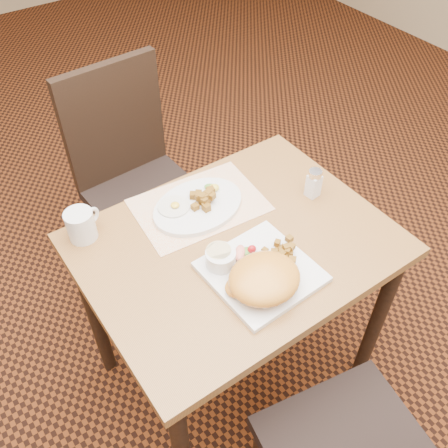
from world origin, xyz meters
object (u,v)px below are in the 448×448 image
Objects in this scene: chair_far at (134,172)px; coffee_mug at (81,225)px; plate_oval at (198,206)px; table at (236,265)px; salt_shaker at (314,183)px; plate_square at (261,272)px.

chair_far is 8.59× the size of coffee_mug.
plate_oval is at bearing -15.44° from coffee_mug.
table is 0.93× the size of chair_far.
salt_shaker reaches higher than coffee_mug.
plate_square reaches higher than table.
salt_shaker is 0.89× the size of coffee_mug.
chair_far is at bearing 88.11° from plate_oval.
plate_oval is 3.05× the size of salt_shaker.
plate_square is (-0.02, -0.85, 0.22)m from chair_far.
chair_far is 0.62m from coffee_mug.
plate_oval is at bearing 89.89° from plate_square.
plate_oval is 0.38m from salt_shaker.
coffee_mug is at bearing 164.56° from plate_oval.
salt_shaker reaches higher than table.
salt_shaker is at bearing -20.33° from coffee_mug.
table is at bearing 83.06° from plate_square.
coffee_mug is (-0.36, -0.43, 0.26)m from chair_far.
table is 2.96× the size of plate_oval.
plate_square is at bearing -90.11° from plate_oval.
salt_shaker reaches higher than plate_square.
coffee_mug is at bearing 159.67° from salt_shaker.
chair_far is at bearing 89.92° from table.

